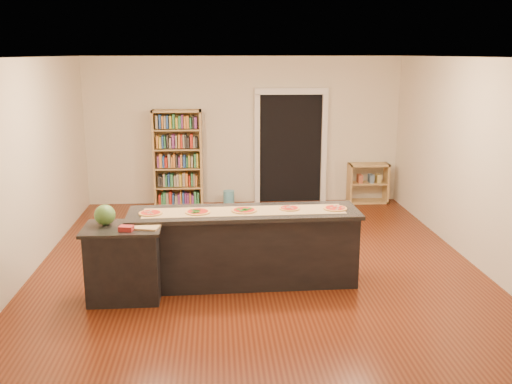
{
  "coord_description": "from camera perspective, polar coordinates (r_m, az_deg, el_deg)",
  "views": [
    {
      "loc": [
        -0.53,
        -7.36,
        2.85
      ],
      "look_at": [
        0.0,
        0.2,
        1.0
      ],
      "focal_mm": 40.0,
      "sensor_mm": 36.0,
      "label": 1
    }
  ],
  "objects": [
    {
      "name": "doorway",
      "position": [
        11.04,
        3.49,
        5.12
      ],
      "size": [
        1.4,
        0.09,
        2.21
      ],
      "color": "black",
      "rests_on": "room"
    },
    {
      "name": "pizza_b",
      "position": [
        7.02,
        -5.85,
        -1.98
      ],
      "size": [
        0.31,
        0.31,
        0.02
      ],
      "color": "#DDAE55",
      "rests_on": "kitchen_island"
    },
    {
      "name": "pizza_a",
      "position": [
        7.05,
        -10.5,
        -2.08
      ],
      "size": [
        0.27,
        0.27,
        0.02
      ],
      "color": "#DDAE55",
      "rests_on": "kitchen_island"
    },
    {
      "name": "bookshelf",
      "position": [
        10.84,
        -7.82,
        3.32
      ],
      "size": [
        0.92,
        0.33,
        1.83
      ],
      "primitive_type": "cube",
      "color": "tan",
      "rests_on": "ground"
    },
    {
      "name": "kraft_paper",
      "position": [
        7.06,
        -1.19,
        -1.91
      ],
      "size": [
        2.5,
        0.5,
        0.0
      ],
      "primitive_type": "cube",
      "rotation": [
        0.0,
        0.0,
        0.02
      ],
      "color": "tan",
      "rests_on": "kitchen_island"
    },
    {
      "name": "room",
      "position": [
        7.52,
        0.11,
        2.6
      ],
      "size": [
        6.0,
        7.0,
        2.8
      ],
      "color": "beige",
      "rests_on": "ground"
    },
    {
      "name": "pizza_c",
      "position": [
        7.05,
        -1.19,
        -1.84
      ],
      "size": [
        0.32,
        0.32,
        0.02
      ],
      "color": "#DDAE55",
      "rests_on": "kitchen_island"
    },
    {
      "name": "cutting_board",
      "position": [
        6.68,
        -10.97,
        -3.48
      ],
      "size": [
        0.35,
        0.27,
        0.02
      ],
      "primitive_type": "cube",
      "rotation": [
        0.0,
        0.0,
        -0.23
      ],
      "color": "tan",
      "rests_on": "side_counter"
    },
    {
      "name": "watermelon",
      "position": [
        6.88,
        -14.88,
        -2.23
      ],
      "size": [
        0.24,
        0.24,
        0.24
      ],
      "primitive_type": "sphere",
      "color": "#144214",
      "rests_on": "side_counter"
    },
    {
      "name": "pizza_e",
      "position": [
        7.21,
        7.92,
        -1.62
      ],
      "size": [
        0.3,
        0.3,
        0.02
      ],
      "color": "#DDAE55",
      "rests_on": "kitchen_island"
    },
    {
      "name": "waste_bin",
      "position": [
        10.88,
        -2.74,
        -0.65
      ],
      "size": [
        0.21,
        0.21,
        0.3
      ],
      "primitive_type": "cylinder",
      "color": "#57A7C2",
      "rests_on": "ground"
    },
    {
      "name": "pizza_d",
      "position": [
        7.16,
        3.36,
        -1.64
      ],
      "size": [
        0.27,
        0.27,
        0.02
      ],
      "color": "#DDAE55",
      "rests_on": "kitchen_island"
    },
    {
      "name": "package_teal",
      "position": [
        6.82,
        -10.29,
        -2.95
      ],
      "size": [
        0.13,
        0.13,
        0.05
      ],
      "primitive_type": "cylinder",
      "color": "#195966",
      "rests_on": "side_counter"
    },
    {
      "name": "kitchen_island",
      "position": [
        7.22,
        -1.18,
        -5.49
      ],
      "size": [
        2.87,
        0.78,
        0.95
      ],
      "rotation": [
        0.0,
        0.0,
        0.02
      ],
      "color": "black",
      "rests_on": "ground"
    },
    {
      "name": "side_counter",
      "position": [
        6.94,
        -13.03,
        -6.88
      ],
      "size": [
        0.9,
        0.66,
        0.89
      ],
      "rotation": [
        0.0,
        0.0,
        0.0
      ],
      "color": "black",
      "rests_on": "ground"
    },
    {
      "name": "low_shelf",
      "position": [
        11.31,
        11.13,
        0.88
      ],
      "size": [
        0.77,
        0.33,
        0.77
      ],
      "primitive_type": "cube",
      "color": "tan",
      "rests_on": "ground"
    },
    {
      "name": "package_red",
      "position": [
        6.62,
        -12.85,
        -3.57
      ],
      "size": [
        0.18,
        0.14,
        0.06
      ],
      "primitive_type": "cube",
      "rotation": [
        0.0,
        0.0,
        -0.2
      ],
      "color": "maroon",
      "rests_on": "side_counter"
    }
  ]
}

